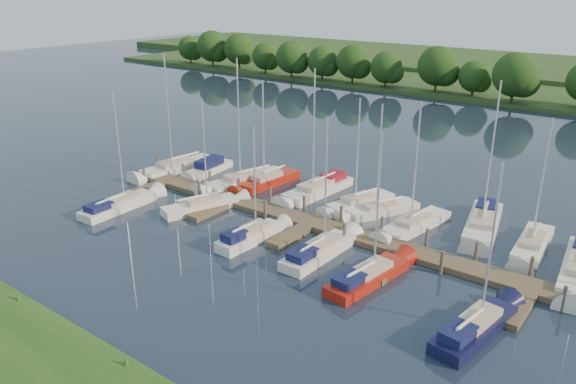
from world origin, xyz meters
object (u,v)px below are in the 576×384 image
Objects in this scene: sailboat_s_2 at (252,237)px; sailboat_n_5 at (357,204)px; dock at (307,226)px; sailboat_n_0 at (175,169)px; motorboat at (208,169)px.

sailboat_n_5 is at bearing 78.23° from sailboat_s_2.
dock is 18.32m from sailboat_n_0.
sailboat_n_0 is 3.29m from motorboat.
sailboat_n_5 is (18.95, 2.70, -0.01)m from sailboat_n_0.
sailboat_n_5 is 10.49m from sailboat_s_2.
sailboat_n_5 is at bearing 81.31° from dock.
sailboat_n_0 is 19.14m from sailboat_n_5.
dock is at bearing 69.55° from sailboat_s_2.
sailboat_n_5 is 1.08× the size of sailboat_s_2.
sailboat_n_0 is 1.34× the size of sailboat_s_2.
sailboat_n_5 is at bearing 177.03° from motorboat.
motorboat is 16.22m from sailboat_s_2.
dock is at bearing 155.76° from motorboat.
sailboat_n_0 is at bearing 169.99° from dock.
sailboat_n_0 is 1.24× the size of sailboat_n_5.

